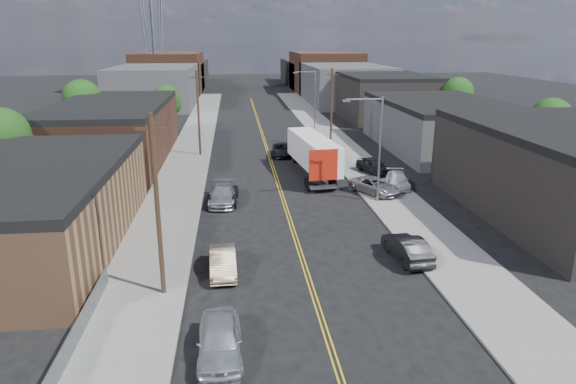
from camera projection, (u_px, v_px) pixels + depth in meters
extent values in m
plane|color=black|center=(262.00, 132.00, 76.69)|extent=(260.00, 260.00, 0.00)
cube|color=gold|center=(269.00, 154.00, 62.40)|extent=(0.32, 120.00, 0.01)
cube|color=slate|center=(190.00, 155.00, 61.42)|extent=(5.00, 140.00, 0.15)
cube|color=slate|center=(345.00, 152.00, 63.34)|extent=(5.00, 140.00, 0.15)
cube|color=brown|center=(27.00, 211.00, 34.16)|extent=(12.00, 22.00, 5.00)
cube|color=black|center=(21.00, 170.00, 33.35)|extent=(12.00, 22.00, 0.60)
cube|color=#492A1D|center=(112.00, 134.00, 58.77)|extent=(12.00, 26.00, 6.00)
cube|color=black|center=(109.00, 105.00, 57.82)|extent=(12.00, 26.00, 0.60)
cube|color=black|center=(572.00, 176.00, 39.88)|extent=(14.00, 22.00, 6.50)
cube|color=navy|center=(489.00, 174.00, 39.09)|extent=(0.30, 20.00, 0.80)
cube|color=#313134|center=(441.00, 127.00, 64.78)|extent=(14.00, 24.00, 5.50)
cube|color=black|center=(444.00, 103.00, 63.90)|extent=(14.00, 24.00, 0.60)
cube|color=black|center=(384.00, 98.00, 89.32)|extent=(14.00, 22.00, 7.00)
cube|color=black|center=(385.00, 76.00, 88.23)|extent=(14.00, 22.00, 0.60)
cube|color=#313134|center=(156.00, 86.00, 106.85)|extent=(16.00, 30.00, 8.00)
cube|color=#313134|center=(345.00, 84.00, 110.88)|extent=(16.00, 30.00, 8.00)
cube|color=#492A1D|center=(170.00, 73.00, 130.36)|extent=(16.00, 26.00, 10.00)
cube|color=#492A1D|center=(325.00, 72.00, 134.40)|extent=(16.00, 26.00, 10.00)
cube|color=black|center=(178.00, 74.00, 149.84)|extent=(16.00, 40.00, 7.00)
cube|color=black|center=(313.00, 73.00, 153.88)|extent=(16.00, 40.00, 7.00)
cylinder|color=gray|center=(153.00, 31.00, 117.76)|extent=(0.80, 0.80, 30.00)
cylinder|color=gray|center=(144.00, 31.00, 115.91)|extent=(1.94, 1.94, 29.98)
cylinder|color=gray|center=(160.00, 31.00, 116.26)|extent=(1.94, 1.94, 29.98)
cylinder|color=gray|center=(146.00, 31.00, 119.26)|extent=(1.94, 1.94, 29.98)
cylinder|color=gray|center=(162.00, 31.00, 119.61)|extent=(1.94, 1.94, 29.98)
cylinder|color=gray|center=(380.00, 151.00, 42.87)|extent=(0.18, 0.18, 9.00)
cylinder|color=gray|center=(365.00, 99.00, 41.48)|extent=(3.00, 0.12, 0.12)
cube|color=gray|center=(346.00, 101.00, 41.35)|extent=(0.60, 0.25, 0.18)
cylinder|color=gray|center=(315.00, 101.00, 76.20)|extent=(0.18, 0.18, 9.00)
cylinder|color=gray|center=(305.00, 72.00, 74.81)|extent=(3.00, 0.12, 0.12)
cube|color=gray|center=(295.00, 73.00, 74.68)|extent=(0.60, 0.25, 0.18)
cylinder|color=black|center=(157.00, 208.00, 26.81)|extent=(0.26, 0.26, 10.00)
cube|color=black|center=(151.00, 129.00, 25.60)|extent=(1.60, 0.12, 0.12)
cylinder|color=black|center=(198.00, 114.00, 60.14)|extent=(0.26, 0.26, 10.00)
cube|color=black|center=(197.00, 77.00, 58.92)|extent=(1.60, 0.12, 0.12)
cylinder|color=black|center=(331.00, 109.00, 64.65)|extent=(0.26, 0.26, 10.00)
cube|color=black|center=(332.00, 75.00, 63.44)|extent=(1.60, 0.12, 0.12)
cube|color=slate|center=(64.00, 359.00, 21.55)|extent=(0.02, 16.00, 1.20)
cube|color=slate|center=(62.00, 347.00, 21.38)|extent=(0.05, 16.00, 0.05)
cylinder|color=black|center=(8.00, 173.00, 45.09)|extent=(0.36, 0.36, 4.25)
sphere|color=#16330E|center=(2.00, 135.00, 44.11)|extent=(4.76, 4.76, 4.76)
sphere|color=#16330E|center=(12.00, 144.00, 44.70)|extent=(3.74, 3.74, 3.74)
cylinder|color=black|center=(85.00, 126.00, 68.86)|extent=(0.36, 0.36, 4.50)
sphere|color=#16330E|center=(82.00, 99.00, 67.82)|extent=(5.04, 5.04, 5.04)
sphere|color=#16330E|center=(88.00, 105.00, 68.42)|extent=(3.96, 3.96, 3.96)
sphere|color=#16330E|center=(78.00, 104.00, 67.57)|extent=(3.60, 3.60, 3.60)
cylinder|color=black|center=(167.00, 119.00, 76.64)|extent=(0.36, 0.36, 3.75)
sphere|color=#16330E|center=(166.00, 99.00, 75.77)|extent=(4.20, 4.20, 4.20)
sphere|color=#16330E|center=(171.00, 104.00, 76.34)|extent=(3.30, 3.30, 3.30)
sphere|color=#16330E|center=(162.00, 103.00, 75.49)|extent=(3.00, 3.00, 3.00)
cylinder|color=black|center=(547.00, 148.00, 56.28)|extent=(0.36, 0.36, 4.00)
sphere|color=#16330E|center=(551.00, 119.00, 55.36)|extent=(4.48, 4.48, 4.48)
sphere|color=#16330E|center=(553.00, 125.00, 55.94)|extent=(3.52, 3.52, 3.52)
sphere|color=#16330E|center=(548.00, 124.00, 55.09)|extent=(3.20, 3.20, 3.20)
cylinder|color=black|center=(456.00, 115.00, 79.10)|extent=(0.36, 0.36, 4.25)
sphere|color=#16330E|center=(458.00, 93.00, 78.12)|extent=(4.76, 4.76, 4.76)
sphere|color=#16330E|center=(460.00, 98.00, 78.71)|extent=(3.74, 3.74, 3.74)
sphere|color=#16330E|center=(455.00, 97.00, 77.86)|extent=(3.40, 3.40, 3.40)
cube|color=silver|center=(313.00, 151.00, 51.74)|extent=(3.95, 12.31, 2.82)
cube|color=#A51A0C|center=(323.00, 165.00, 45.98)|extent=(2.64, 0.41, 2.84)
cube|color=gray|center=(323.00, 187.00, 46.58)|extent=(2.54, 0.87, 0.25)
cube|color=black|center=(303.00, 146.00, 59.14)|extent=(2.86, 3.48, 3.12)
cylinder|color=black|center=(320.00, 183.00, 47.92)|extent=(2.72, 1.29, 1.01)
cylinder|color=black|center=(303.00, 155.00, 59.44)|extent=(2.62, 1.28, 1.01)
imported|color=#BBBFC1|center=(220.00, 340.00, 22.51)|extent=(2.03, 4.85, 1.64)
imported|color=#8F785E|center=(223.00, 262.00, 30.61)|extent=(1.72, 4.47, 1.45)
imported|color=black|center=(224.00, 196.00, 43.59)|extent=(2.57, 5.08, 1.38)
imported|color=#96989B|center=(223.00, 195.00, 43.56)|extent=(2.46, 5.43, 1.54)
imported|color=black|center=(407.00, 248.00, 32.49)|extent=(2.11, 4.94, 1.58)
imported|color=#929497|center=(375.00, 186.00, 45.91)|extent=(4.56, 5.60, 1.42)
imported|color=silver|center=(398.00, 180.00, 47.91)|extent=(2.65, 4.88, 1.34)
imported|color=black|center=(374.00, 166.00, 52.84)|extent=(3.22, 4.95, 1.57)
imported|color=black|center=(282.00, 150.00, 61.23)|extent=(3.10, 5.53, 1.46)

